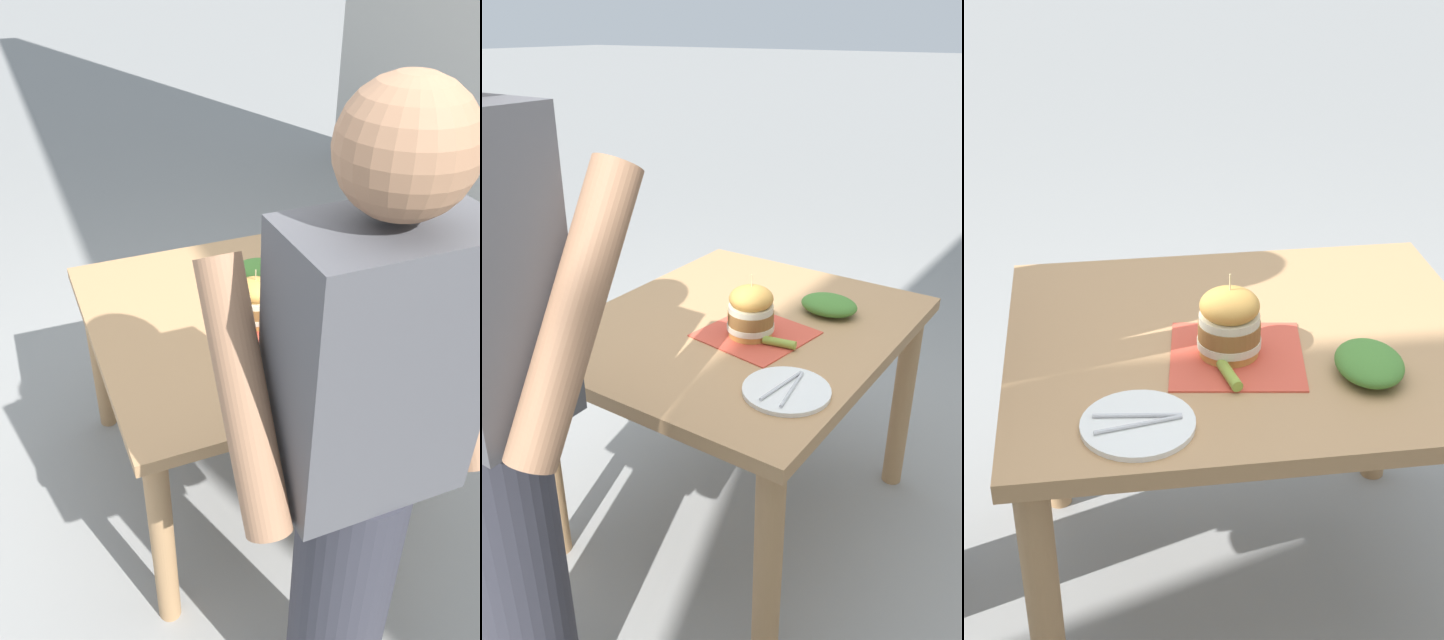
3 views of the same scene
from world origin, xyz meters
TOP-DOWN VIEW (x-y plane):
  - ground_plane at (0.00, 0.00)m, footprint 80.00×80.00m
  - patio_table at (0.00, 0.00)m, footprint 0.89×1.07m
  - serving_paper at (-0.08, 0.04)m, footprint 0.32×0.32m
  - sandwich at (-0.07, 0.06)m, footprint 0.14×0.14m
  - pickle_spear at (-0.18, 0.07)m, footprint 0.10×0.04m
  - side_plate_with_forks at (-0.31, 0.27)m, footprint 0.22×0.22m
  - side_salad at (-0.19, -0.22)m, footprint 0.18×0.14m
  - diner_across_table at (0.04, 0.86)m, footprint 0.55×0.35m

SIDE VIEW (x-z plane):
  - ground_plane at x=0.00m, z-range 0.00..0.00m
  - patio_table at x=0.00m, z-range 0.25..0.99m
  - serving_paper at x=-0.08m, z-range 0.74..0.74m
  - side_plate_with_forks at x=-0.31m, z-range 0.74..0.76m
  - pickle_spear at x=-0.18m, z-range 0.74..0.77m
  - side_salad at x=-0.19m, z-range 0.74..0.80m
  - sandwich at x=-0.07m, z-range 0.73..0.91m
  - diner_across_table at x=0.04m, z-range 0.04..1.73m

